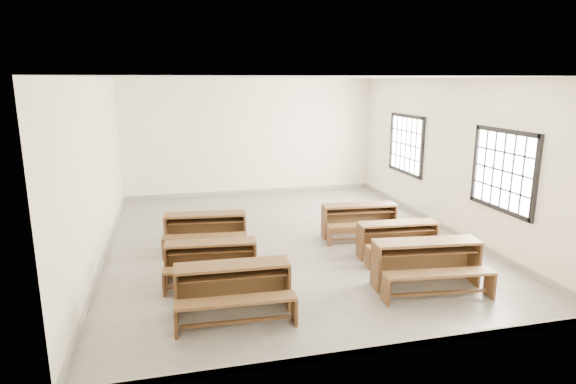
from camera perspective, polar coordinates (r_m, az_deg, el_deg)
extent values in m
plane|color=gray|center=(9.75, 0.00, -5.73)|extent=(8.50, 8.50, 0.00)
cube|color=white|center=(9.22, 0.00, 13.28)|extent=(7.00, 8.50, 0.05)
cube|color=white|center=(13.45, -4.38, 6.50)|extent=(7.00, 0.05, 3.20)
cube|color=white|center=(5.45, 10.82, -3.72)|extent=(7.00, 0.05, 3.20)
cube|color=white|center=(9.17, -21.61, 2.45)|extent=(0.05, 8.50, 3.20)
cube|color=white|center=(10.72, 18.38, 4.15)|extent=(0.05, 8.50, 3.20)
cube|color=gray|center=(13.72, -4.27, 0.06)|extent=(7.00, 0.04, 0.10)
cube|color=gray|center=(6.07, 10.18, -17.87)|extent=(7.00, 0.04, 0.10)
cube|color=gray|center=(9.55, -20.85, -6.71)|extent=(0.04, 8.50, 0.10)
cube|color=gray|center=(11.06, 17.82, -3.80)|extent=(0.04, 8.50, 0.10)
cube|color=white|center=(9.27, 24.23, 2.33)|extent=(0.02, 1.50, 1.30)
cube|color=black|center=(9.17, 24.54, 6.56)|extent=(0.06, 1.62, 0.08)
cube|color=black|center=(9.40, 23.74, -1.81)|extent=(0.06, 1.62, 0.08)
cube|color=black|center=(8.66, 27.31, 1.32)|extent=(0.06, 0.08, 1.46)
cube|color=black|center=(9.88, 21.35, 3.19)|extent=(0.06, 0.08, 1.46)
cube|color=white|center=(12.26, 13.90, 5.50)|extent=(0.02, 1.50, 1.30)
cube|color=black|center=(12.18, 14.00, 8.71)|extent=(0.06, 1.62, 0.08)
cube|color=black|center=(12.36, 13.64, 2.33)|extent=(0.06, 1.62, 0.08)
cube|color=black|center=(11.57, 15.63, 4.95)|extent=(0.06, 0.08, 1.46)
cube|color=black|center=(12.95, 12.20, 5.98)|extent=(0.06, 0.08, 1.46)
cube|color=brown|center=(6.68, -6.63, -8.62)|extent=(1.59, 0.46, 0.04)
cube|color=brown|center=(6.99, -6.69, -10.78)|extent=(1.57, 0.10, 0.67)
cube|color=brown|center=(6.81, -13.13, -11.70)|extent=(0.06, 0.39, 0.67)
cube|color=brown|center=(6.92, -0.10, -10.92)|extent=(0.06, 0.39, 0.67)
cube|color=brown|center=(6.72, -6.59, -9.77)|extent=(1.47, 0.36, 0.02)
cube|color=brown|center=(6.36, -6.16, -12.68)|extent=(1.58, 0.34, 0.04)
cube|color=brown|center=(6.44, -13.15, -14.68)|extent=(0.05, 0.28, 0.37)
cube|color=brown|center=(6.56, 0.77, -13.78)|extent=(0.05, 0.28, 0.37)
cube|color=brown|center=(6.50, -6.09, -15.02)|extent=(1.46, 0.11, 0.04)
cube|color=brown|center=(7.80, -9.16, -5.93)|extent=(1.47, 0.50, 0.04)
cube|color=brown|center=(8.06, -9.07, -7.73)|extent=(1.44, 0.18, 0.61)
cube|color=brown|center=(7.95, -14.19, -8.27)|extent=(0.07, 0.36, 0.61)
cube|color=brown|center=(7.93, -3.95, -7.96)|extent=(0.07, 0.36, 0.61)
cube|color=brown|center=(7.82, -9.13, -6.84)|extent=(1.35, 0.40, 0.02)
cube|color=brown|center=(7.48, -9.12, -8.99)|extent=(1.46, 0.39, 0.04)
cube|color=brown|center=(7.60, -14.45, -10.43)|extent=(0.06, 0.25, 0.34)
cube|color=brown|center=(7.57, -3.66, -10.11)|extent=(0.06, 0.25, 0.34)
cube|color=brown|center=(7.58, -9.04, -10.88)|extent=(1.33, 0.17, 0.04)
cube|color=brown|center=(9.27, -9.80, -2.61)|extent=(1.56, 0.54, 0.04)
cube|color=brown|center=(9.54, -9.69, -4.31)|extent=(1.52, 0.20, 0.65)
cube|color=brown|center=(9.43, -14.25, -4.74)|extent=(0.08, 0.38, 0.65)
cube|color=brown|center=(9.37, -5.16, -4.48)|extent=(0.08, 0.38, 0.65)
cube|color=brown|center=(9.29, -9.77, -3.43)|extent=(1.43, 0.43, 0.02)
cube|color=brown|center=(8.91, -9.81, -5.19)|extent=(1.54, 0.42, 0.04)
cube|color=brown|center=(9.03, -14.51, -6.51)|extent=(0.07, 0.27, 0.36)
cube|color=brown|center=(8.98, -4.99, -6.25)|extent=(0.07, 0.27, 0.36)
cube|color=brown|center=(9.00, -9.74, -6.91)|extent=(1.41, 0.19, 0.04)
cube|color=brown|center=(7.75, 16.13, -5.70)|extent=(1.68, 0.60, 0.04)
cube|color=brown|center=(8.04, 15.44, -7.79)|extent=(1.64, 0.23, 0.70)
cube|color=brown|center=(7.61, 10.33, -8.73)|extent=(0.09, 0.41, 0.70)
cube|color=brown|center=(8.22, 21.16, -7.74)|extent=(0.09, 0.41, 0.70)
cube|color=brown|center=(7.78, 16.12, -6.75)|extent=(1.55, 0.48, 0.02)
cube|color=brown|center=(7.43, 17.53, -9.18)|extent=(1.67, 0.47, 0.04)
cube|color=brown|center=(7.23, 11.50, -11.33)|extent=(0.07, 0.29, 0.39)
cube|color=brown|center=(7.87, 22.81, -10.03)|extent=(0.07, 0.29, 0.39)
cube|color=brown|center=(7.55, 17.36, -11.35)|extent=(1.52, 0.22, 0.04)
cube|color=brown|center=(8.93, 12.89, -3.62)|extent=(1.46, 0.47, 0.04)
cube|color=brown|center=(9.17, 12.40, -5.27)|extent=(1.44, 0.14, 0.61)
cube|color=brown|center=(8.79, 8.53, -5.91)|extent=(0.06, 0.36, 0.61)
cube|color=brown|center=(9.31, 16.80, -5.25)|extent=(0.06, 0.36, 0.61)
cube|color=brown|center=(8.95, 12.89, -4.42)|extent=(1.35, 0.37, 0.02)
cube|color=brown|center=(8.63, 13.91, -6.16)|extent=(1.45, 0.36, 0.04)
cube|color=brown|center=(8.45, 9.43, -7.73)|extent=(0.05, 0.25, 0.34)
cube|color=brown|center=(8.99, 17.98, -6.92)|extent=(0.05, 0.25, 0.34)
cube|color=brown|center=(8.72, 13.81, -7.83)|extent=(1.33, 0.14, 0.04)
cube|color=brown|center=(9.93, 8.46, -1.53)|extent=(1.54, 0.52, 0.04)
cube|color=brown|center=(10.18, 8.11, -3.14)|extent=(1.51, 0.18, 0.64)
cube|color=brown|center=(9.84, 4.27, -3.62)|extent=(0.07, 0.38, 0.64)
cube|color=brown|center=(10.26, 12.34, -3.19)|extent=(0.07, 0.38, 0.64)
cube|color=brown|center=(9.95, 8.46, -2.30)|extent=(1.42, 0.41, 0.02)
cube|color=brown|center=(9.58, 9.20, -3.86)|extent=(1.53, 0.41, 0.04)
cube|color=brown|center=(9.45, 4.88, -5.25)|extent=(0.06, 0.27, 0.36)
cube|color=brown|center=(9.89, 13.24, -4.72)|extent=(0.06, 0.27, 0.36)
cube|color=brown|center=(9.67, 9.14, -5.47)|extent=(1.40, 0.18, 0.04)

